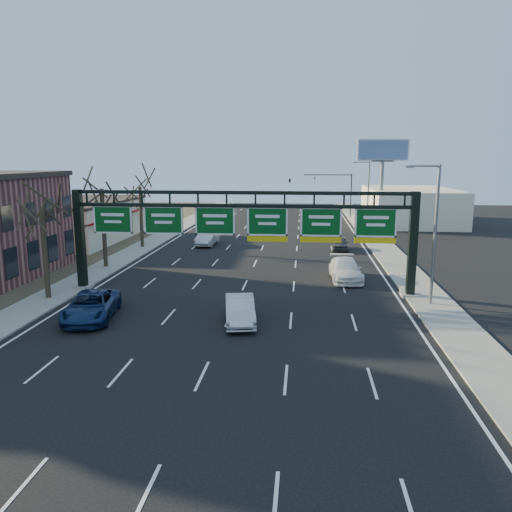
# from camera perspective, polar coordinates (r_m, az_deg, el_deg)

# --- Properties ---
(ground) EXTENTS (160.00, 160.00, 0.00)m
(ground) POSITION_cam_1_polar(r_m,az_deg,el_deg) (28.05, -3.71, -8.41)
(ground) COLOR black
(ground) RESTS_ON ground
(sidewalk_left) EXTENTS (3.00, 120.00, 0.12)m
(sidewalk_left) POSITION_cam_1_polar(r_m,az_deg,el_deg) (50.03, -14.62, 0.01)
(sidewalk_left) COLOR gray
(sidewalk_left) RESTS_ON ground
(sidewalk_right) EXTENTS (3.00, 120.00, 0.12)m
(sidewalk_right) POSITION_cam_1_polar(r_m,az_deg,el_deg) (47.78, 15.60, -0.55)
(sidewalk_right) COLOR gray
(sidewalk_right) RESTS_ON ground
(dirt_strip_left) EXTENTS (21.00, 120.00, 0.06)m
(dirt_strip_left) POSITION_cam_1_polar(r_m,az_deg,el_deg) (55.41, -26.56, 0.21)
(dirt_strip_left) COLOR #473D2B
(dirt_strip_left) RESTS_ON ground
(lane_markings) EXTENTS (21.60, 120.00, 0.01)m
(lane_markings) POSITION_cam_1_polar(r_m,az_deg,el_deg) (47.23, 0.13, -0.33)
(lane_markings) COLOR white
(lane_markings) RESTS_ON ground
(sign_gantry) EXTENTS (24.60, 1.20, 7.20)m
(sign_gantry) POSITION_cam_1_polar(r_m,az_deg,el_deg) (34.67, -1.45, 3.25)
(sign_gantry) COLOR black
(sign_gantry) RESTS_ON ground
(cream_strip) EXTENTS (10.90, 18.40, 4.70)m
(cream_strip) POSITION_cam_1_polar(r_m,az_deg,el_deg) (61.23, -19.52, 3.89)
(cream_strip) COLOR beige
(cream_strip) RESTS_ON ground
(building_right_distant) EXTENTS (12.00, 20.00, 5.00)m
(building_right_distant) POSITION_cam_1_polar(r_m,az_deg,el_deg) (78.00, 17.14, 5.55)
(building_right_distant) COLOR beige
(building_right_distant) RESTS_ON ground
(tree_gantry) EXTENTS (3.60, 3.60, 8.48)m
(tree_gantry) POSITION_cam_1_polar(r_m,az_deg,el_deg) (35.55, -23.46, 6.57)
(tree_gantry) COLOR #31271B
(tree_gantry) RESTS_ON sidewalk_left
(tree_mid) EXTENTS (3.60, 3.60, 9.24)m
(tree_mid) POSITION_cam_1_polar(r_m,az_deg,el_deg) (44.53, -17.32, 8.66)
(tree_mid) COLOR #31271B
(tree_mid) RESTS_ON sidewalk_left
(tree_far) EXTENTS (3.60, 3.60, 8.86)m
(tree_far) POSITION_cam_1_polar(r_m,az_deg,el_deg) (53.91, -13.19, 8.81)
(tree_far) COLOR #31271B
(tree_far) RESTS_ON sidewalk_left
(streetlight_near) EXTENTS (2.15, 0.22, 9.00)m
(streetlight_near) POSITION_cam_1_polar(r_m,az_deg,el_deg) (33.39, 19.61, 3.10)
(streetlight_near) COLOR slate
(streetlight_near) RESTS_ON sidewalk_right
(streetlight_far) EXTENTS (2.15, 0.22, 9.00)m
(streetlight_far) POSITION_cam_1_polar(r_m,az_deg,el_deg) (66.73, 12.58, 7.15)
(streetlight_far) COLOR slate
(streetlight_far) RESTS_ON sidewalk_right
(billboard_right) EXTENTS (7.00, 0.50, 12.00)m
(billboard_right) POSITION_cam_1_polar(r_m,az_deg,el_deg) (71.88, 14.27, 10.51)
(billboard_right) COLOR slate
(billboard_right) RESTS_ON ground
(traffic_signal_mast) EXTENTS (10.16, 0.54, 7.00)m
(traffic_signal_mast) POSITION_cam_1_polar(r_m,az_deg,el_deg) (81.20, 6.51, 8.28)
(traffic_signal_mast) COLOR black
(traffic_signal_mast) RESTS_ON ground
(car_blue_suv) EXTENTS (3.53, 6.03, 1.58)m
(car_blue_suv) POSITION_cam_1_polar(r_m,az_deg,el_deg) (31.18, -18.31, -5.43)
(car_blue_suv) COLOR navy
(car_blue_suv) RESTS_ON ground
(car_silver_sedan) EXTENTS (2.39, 4.88, 1.54)m
(car_silver_sedan) POSITION_cam_1_polar(r_m,az_deg,el_deg) (28.93, -1.86, -6.17)
(car_silver_sedan) COLOR silver
(car_silver_sedan) RESTS_ON ground
(car_white_wagon) EXTENTS (2.54, 5.74, 1.64)m
(car_white_wagon) POSITION_cam_1_polar(r_m,az_deg,el_deg) (39.61, 10.19, -1.53)
(car_white_wagon) COLOR white
(car_white_wagon) RESTS_ON ground
(car_grey_far) EXTENTS (1.88, 4.19, 1.40)m
(car_grey_far) POSITION_cam_1_polar(r_m,az_deg,el_deg) (52.56, 9.58, 1.45)
(car_grey_far) COLOR #3E4043
(car_grey_far) RESTS_ON ground
(car_silver_distant) EXTENTS (1.98, 5.12, 1.66)m
(car_silver_distant) POSITION_cam_1_polar(r_m,az_deg,el_deg) (55.02, -5.57, 2.12)
(car_silver_distant) COLOR silver
(car_silver_distant) RESTS_ON ground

